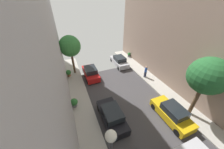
% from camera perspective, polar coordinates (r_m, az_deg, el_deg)
% --- Properties ---
extents(parked_car_left_3, '(1.78, 4.20, 1.57)m').
position_cam_1_polar(parked_car_left_3, '(11.88, -0.08, -18.83)').
color(parked_car_left_3, black).
rests_on(parked_car_left_3, ground).
extents(parked_car_left_4, '(1.78, 4.20, 1.57)m').
position_cam_1_polar(parked_car_left_4, '(17.81, -10.03, 0.92)').
color(parked_car_left_4, red).
rests_on(parked_car_left_4, ground).
extents(parked_car_right_3, '(1.78, 4.20, 1.57)m').
position_cam_1_polar(parked_car_right_3, '(13.34, 26.43, -16.02)').
color(parked_car_right_3, gold).
rests_on(parked_car_right_3, ground).
extents(parked_car_right_4, '(1.78, 4.20, 1.57)m').
position_cam_1_polar(parked_car_right_4, '(20.75, 3.45, 6.31)').
color(parked_car_right_4, silver).
rests_on(parked_car_right_4, ground).
extents(pedestrian, '(0.40, 0.36, 1.72)m').
position_cam_1_polar(pedestrian, '(17.80, 15.60, 1.44)').
color(pedestrian, '#2D334C').
rests_on(pedestrian, sidewalk_right).
extents(street_tree_0, '(2.89, 2.89, 5.64)m').
position_cam_1_polar(street_tree_0, '(17.78, -19.23, 12.43)').
color(street_tree_0, brown).
rests_on(street_tree_0, sidewalk_left).
extents(street_tree_1, '(3.11, 3.11, 6.07)m').
position_cam_1_polar(street_tree_1, '(12.46, 38.46, -0.63)').
color(street_tree_1, brown).
rests_on(street_tree_1, sidewalk_right).
extents(potted_plant_0, '(0.58, 0.58, 0.84)m').
position_cam_1_polar(potted_plant_0, '(23.73, 8.02, 9.30)').
color(potted_plant_0, slate).
rests_on(potted_plant_0, sidewalk_right).
extents(potted_plant_2, '(0.71, 0.71, 0.99)m').
position_cam_1_polar(potted_plant_2, '(18.59, -19.82, 0.72)').
color(potted_plant_2, brown).
rests_on(potted_plant_2, sidewalk_left).
extents(potted_plant_3, '(0.76, 0.76, 0.99)m').
position_cam_1_polar(potted_plant_3, '(13.60, -17.44, -12.47)').
color(potted_plant_3, slate).
rests_on(potted_plant_3, sidewalk_left).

